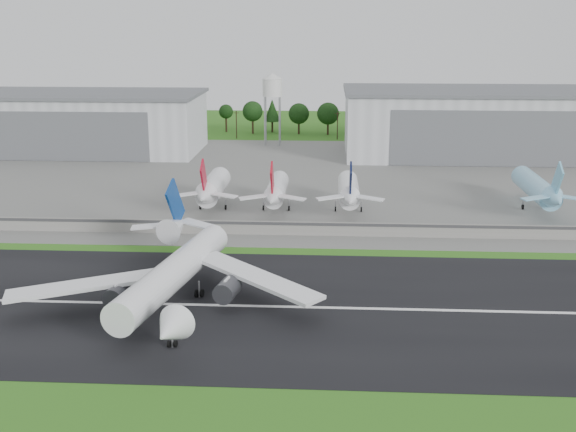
# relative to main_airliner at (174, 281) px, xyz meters

# --- Properties ---
(ground) EXTENTS (600.00, 600.00, 0.00)m
(ground) POSITION_rel_main_airliner_xyz_m (9.21, -9.57, -4.89)
(ground) COLOR #285E16
(ground) RESTS_ON ground
(runway) EXTENTS (320.00, 60.00, 0.10)m
(runway) POSITION_rel_main_airliner_xyz_m (9.21, 0.43, -4.84)
(runway) COLOR black
(runway) RESTS_ON ground
(runway_centerline) EXTENTS (220.00, 1.00, 0.02)m
(runway_centerline) POSITION_rel_main_airliner_xyz_m (9.21, 0.43, -4.78)
(runway_centerline) COLOR white
(runway_centerline) RESTS_ON runway
(apron) EXTENTS (320.00, 150.00, 0.10)m
(apron) POSITION_rel_main_airliner_xyz_m (9.21, 110.43, -4.84)
(apron) COLOR slate
(apron) RESTS_ON ground
(blast_fence) EXTENTS (240.00, 0.61, 3.50)m
(blast_fence) POSITION_rel_main_airliner_xyz_m (9.21, 45.42, -3.09)
(blast_fence) COLOR gray
(blast_fence) RESTS_ON ground
(hangar_west) EXTENTS (97.00, 44.00, 23.20)m
(hangar_west) POSITION_rel_main_airliner_xyz_m (-70.79, 155.35, 6.74)
(hangar_west) COLOR silver
(hangar_west) RESTS_ON ground
(hangar_east) EXTENTS (102.00, 47.00, 25.20)m
(hangar_east) POSITION_rel_main_airliner_xyz_m (84.21, 155.35, 7.73)
(hangar_east) COLOR silver
(hangar_east) RESTS_ON ground
(water_tower) EXTENTS (8.40, 8.40, 29.40)m
(water_tower) POSITION_rel_main_airliner_xyz_m (4.21, 175.43, 19.66)
(water_tower) COLOR #99999E
(water_tower) RESTS_ON ground
(utility_poles) EXTENTS (230.00, 3.00, 12.00)m
(utility_poles) POSITION_rel_main_airliner_xyz_m (9.21, 190.43, -4.89)
(utility_poles) COLOR black
(utility_poles) RESTS_ON ground
(treeline) EXTENTS (320.00, 16.00, 22.00)m
(treeline) POSITION_rel_main_airliner_xyz_m (9.21, 205.43, -4.89)
(treeline) COLOR black
(treeline) RESTS_ON ground
(main_airliner) EXTENTS (56.30, 59.03, 18.17)m
(main_airliner) POSITION_rel_main_airliner_xyz_m (0.00, 0.00, 0.00)
(main_airliner) COLOR white
(main_airliner) RESTS_ON runway
(parked_jet_red_a) EXTENTS (7.36, 31.29, 16.89)m
(parked_jet_red_a) POSITION_rel_main_airliner_xyz_m (-3.83, 67.02, 1.48)
(parked_jet_red_a) COLOR white
(parked_jet_red_a) RESTS_ON ground
(parked_jet_red_b) EXTENTS (7.36, 31.29, 16.46)m
(parked_jet_red_b) POSITION_rel_main_airliner_xyz_m (13.55, 66.95, 1.07)
(parked_jet_red_b) COLOR white
(parked_jet_red_b) RESTS_ON ground
(parked_jet_navy) EXTENTS (7.36, 31.29, 16.61)m
(parked_jet_navy) POSITION_rel_main_airliner_xyz_m (33.22, 66.98, 1.22)
(parked_jet_navy) COLOR white
(parked_jet_navy) RESTS_ON ground
(parked_jet_skyblue) EXTENTS (7.36, 37.29, 16.79)m
(parked_jet_skyblue) POSITION_rel_main_airliner_xyz_m (84.59, 72.01, 1.34)
(parked_jet_skyblue) COLOR #88CAEC
(parked_jet_skyblue) RESTS_ON ground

